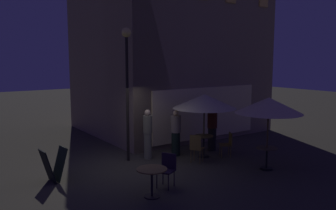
# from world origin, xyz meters

# --- Properties ---
(ground_plane) EXTENTS (60.00, 60.00, 0.00)m
(ground_plane) POSITION_xyz_m (0.00, 0.00, 0.00)
(ground_plane) COLOR #38352B
(cafe_building) EXTENTS (7.65, 6.73, 8.23)m
(cafe_building) POSITION_xyz_m (3.48, 3.53, 4.11)
(cafe_building) COLOR gray
(cafe_building) RESTS_ON ground
(street_lamp_near_corner) EXTENTS (0.32, 0.32, 4.50)m
(street_lamp_near_corner) POSITION_xyz_m (0.35, 0.84, 3.10)
(street_lamp_near_corner) COLOR black
(street_lamp_near_corner) RESTS_ON ground
(menu_sandwich_board) EXTENTS (0.70, 0.60, 0.95)m
(menu_sandwich_board) POSITION_xyz_m (-2.39, 0.20, 0.49)
(menu_sandwich_board) COLOR black
(menu_sandwich_board) RESTS_ON ground
(cafe_table_0) EXTENTS (0.65, 0.65, 0.71)m
(cafe_table_0) POSITION_xyz_m (3.47, -2.54, 0.49)
(cafe_table_0) COLOR black
(cafe_table_0) RESTS_ON ground
(cafe_table_1) EXTENTS (0.67, 0.67, 0.78)m
(cafe_table_1) POSITION_xyz_m (2.76, -0.32, 0.54)
(cafe_table_1) COLOR black
(cafe_table_1) RESTS_ON ground
(cafe_table_2) EXTENTS (0.78, 0.78, 0.74)m
(cafe_table_2) POSITION_xyz_m (-0.70, -2.34, 0.56)
(cafe_table_2) COLOR black
(cafe_table_2) RESTS_ON ground
(patio_umbrella_0) EXTENTS (2.08, 2.08, 2.30)m
(patio_umbrella_0) POSITION_xyz_m (3.47, -2.54, 2.04)
(patio_umbrella_0) COLOR black
(patio_umbrella_0) RESTS_ON ground
(patio_umbrella_1) EXTENTS (2.24, 2.24, 2.25)m
(patio_umbrella_1) POSITION_xyz_m (2.76, -0.32, 2.00)
(patio_umbrella_1) COLOR black
(patio_umbrella_1) RESTS_ON ground
(cafe_chair_0) EXTENTS (0.54, 0.54, 0.97)m
(cafe_chair_0) POSITION_xyz_m (2.07, -0.74, 0.58)
(cafe_chair_0) COLOR brown
(cafe_chair_0) RESTS_ON ground
(cafe_chair_1) EXTENTS (0.56, 0.56, 0.87)m
(cafe_chair_1) POSITION_xyz_m (3.49, -0.78, 0.52)
(cafe_chair_1) COLOR brown
(cafe_chair_1) RESTS_ON ground
(cafe_chair_2) EXTENTS (0.59, 0.59, 0.91)m
(cafe_chair_2) POSITION_xyz_m (0.05, -1.95, 0.55)
(cafe_chair_2) COLOR black
(cafe_chair_2) RESTS_ON ground
(patron_standing_0) EXTENTS (0.37, 0.37, 1.72)m
(patron_standing_0) POSITION_xyz_m (3.60, 0.18, 0.86)
(patron_standing_0) COLOR black
(patron_standing_0) RESTS_ON ground
(patron_standing_1) EXTENTS (0.32, 0.32, 1.73)m
(patron_standing_1) POSITION_xyz_m (1.03, 0.65, 0.88)
(patron_standing_1) COLOR #75745C
(patron_standing_1) RESTS_ON ground
(patron_standing_2) EXTENTS (0.36, 0.36, 1.66)m
(patron_standing_2) POSITION_xyz_m (2.05, 0.39, 0.83)
(patron_standing_2) COLOR black
(patron_standing_2) RESTS_ON ground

